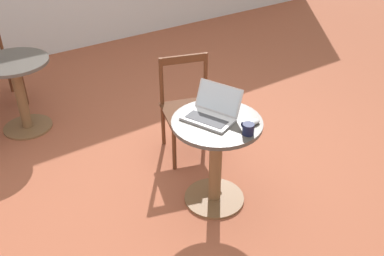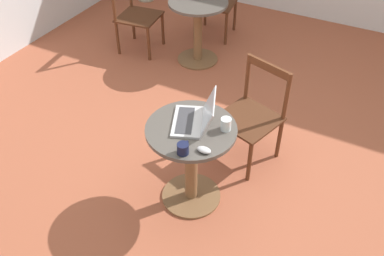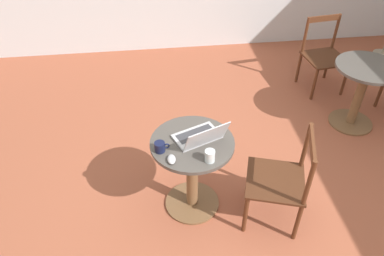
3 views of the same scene
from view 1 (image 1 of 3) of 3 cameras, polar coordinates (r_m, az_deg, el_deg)
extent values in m
plane|color=#9E5138|center=(3.87, 1.62, -4.48)|extent=(16.00, 16.00, 0.00)
cylinder|color=brown|center=(3.48, 2.97, -9.26)|extent=(0.48, 0.48, 0.02)
cylinder|color=brown|center=(3.26, 3.15, -4.64)|extent=(0.10, 0.10, 0.68)
cylinder|color=#4C4742|center=(3.06, 3.34, 0.70)|extent=(0.66, 0.66, 0.03)
cylinder|color=brown|center=(4.64, -21.01, 0.16)|extent=(0.48, 0.48, 0.02)
cylinder|color=brown|center=(4.47, -21.88, 3.97)|extent=(0.10, 0.10, 0.68)
cylinder|color=#4C4742|center=(4.33, -22.83, 8.11)|extent=(0.66, 0.66, 0.03)
cylinder|color=#562D19|center=(3.76, 3.64, -1.81)|extent=(0.04, 0.04, 0.42)
cylinder|color=#562D19|center=(3.66, -2.38, -2.84)|extent=(0.04, 0.04, 0.42)
cylinder|color=#562D19|center=(4.09, 1.71, 1.28)|extent=(0.04, 0.04, 0.42)
cylinder|color=#562D19|center=(3.99, -3.86, 0.41)|extent=(0.04, 0.04, 0.42)
cube|color=#492715|center=(3.75, -0.23, 2.13)|extent=(0.58, 0.58, 0.02)
cylinder|color=#562D19|center=(3.87, 1.81, 6.98)|extent=(0.04, 0.04, 0.44)
cylinder|color=#562D19|center=(3.78, -4.11, 6.20)|extent=(0.04, 0.04, 0.44)
cube|color=#562D19|center=(3.74, -1.14, 9.16)|extent=(0.15, 0.42, 0.07)
cylinder|color=#562D19|center=(5.00, -21.52, 5.08)|extent=(0.04, 0.04, 0.42)
cylinder|color=#562D19|center=(5.36, -23.25, 6.49)|extent=(0.04, 0.04, 0.42)
cube|color=#B7B7BC|center=(3.05, 2.13, 1.16)|extent=(0.41, 0.33, 0.02)
cube|color=#38383D|center=(3.03, 1.94, 1.17)|extent=(0.32, 0.22, 0.00)
cube|color=#B7B7BC|center=(3.10, 3.59, 4.00)|extent=(0.36, 0.22, 0.20)
cube|color=silver|center=(3.10, 3.55, 4.00)|extent=(0.33, 0.19, 0.18)
ellipsoid|color=#B7B7BC|center=(3.03, 8.23, 0.80)|extent=(0.06, 0.10, 0.03)
cylinder|color=#141938|center=(2.90, 7.52, -0.15)|extent=(0.08, 0.08, 0.08)
torus|color=#141938|center=(2.93, 6.86, 0.37)|extent=(0.05, 0.01, 0.05)
cylinder|color=silver|center=(3.21, 5.50, 3.60)|extent=(0.08, 0.08, 0.09)
camera|label=2|loc=(2.70, 63.97, 24.49)|focal=40.00mm
camera|label=3|loc=(4.16, 36.46, 31.78)|focal=35.00mm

